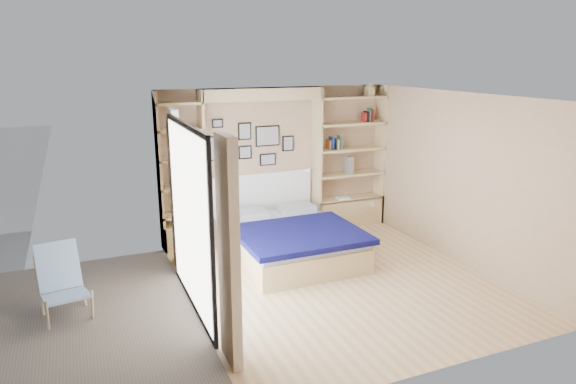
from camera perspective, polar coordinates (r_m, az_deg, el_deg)
name	(u,v)px	position (r m, az deg, el deg)	size (l,w,h in m)	color
ground	(336,280)	(7.20, 5.34, -9.70)	(4.50, 4.50, 0.00)	#DDC083
room_shell	(270,183)	(8.01, -2.05, 1.05)	(4.50, 4.50, 4.50)	tan
bed	(290,240)	(7.85, 0.24, -5.31)	(1.77, 2.32, 1.07)	#E6CB89
photo_gallery	(251,143)	(8.53, -4.18, 5.48)	(1.48, 0.02, 0.82)	black
reading_lamps	(264,174)	(8.47, -2.66, 1.97)	(1.92, 0.12, 0.15)	silver
shelf_decor	(337,134)	(8.98, 5.52, 6.41)	(3.51, 0.23, 2.03)	#9A4A24
deck	(50,333)	(6.49, -24.95, -13.98)	(3.20, 4.00, 0.05)	brown
deck_chair	(62,282)	(6.70, -23.79, -9.13)	(0.63, 0.91, 0.84)	tan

